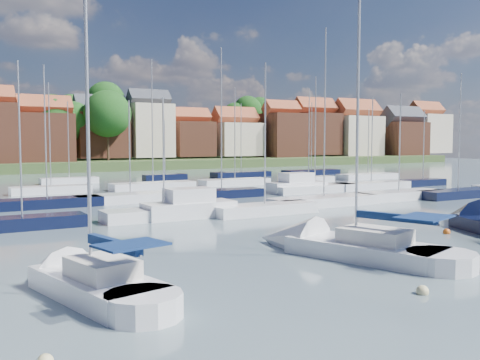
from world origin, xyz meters
TOP-DOWN VIEW (x-y plane):
  - ground at (0.00, 40.00)m, footprint 260.00×260.00m
  - sailboat_left at (-17.20, 3.76)m, footprint 4.81×10.36m
  - sailboat_centre at (-4.10, 4.18)m, footprint 6.84×12.38m
  - buoy_b at (-6.09, -3.01)m, footprint 0.48×0.48m
  - buoy_c at (-3.33, -1.17)m, footprint 0.54×0.54m
  - buoy_e at (5.75, 5.43)m, footprint 0.46×0.46m
  - marina_field at (1.91, 35.15)m, footprint 79.62×41.41m
  - far_shore_town at (2.23, 132.67)m, footprint 212.46×90.00m

SIDE VIEW (x-z plane):
  - ground at x=0.00m, z-range 0.00..0.00m
  - buoy_b at x=-6.09m, z-range -0.24..0.24m
  - buoy_c at x=-3.33m, z-range -0.27..0.27m
  - buoy_e at x=5.75m, z-range -0.23..0.23m
  - sailboat_centre at x=-4.10m, z-range -7.79..8.49m
  - sailboat_left at x=-17.20m, z-range -6.49..7.21m
  - marina_field at x=1.91m, z-range -7.53..8.40m
  - far_shore_town at x=2.23m, z-range -6.53..15.74m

